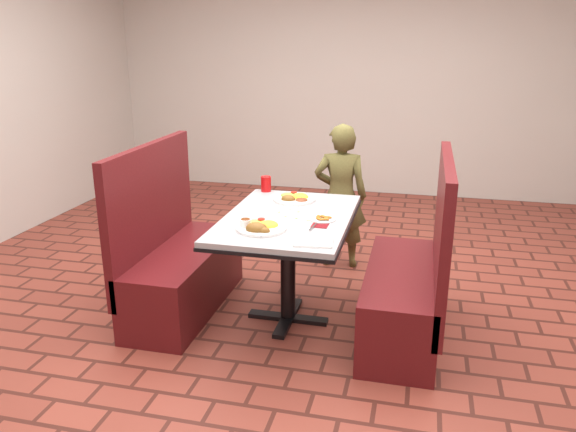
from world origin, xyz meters
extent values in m
plane|color=brown|center=(0.00, 0.00, 0.00)|extent=(7.00, 7.00, 0.00)
cube|color=beige|center=(0.00, 3.50, 1.40)|extent=(6.00, 0.04, 2.80)
cube|color=#A6A8AB|center=(0.00, 0.00, 0.73)|extent=(0.80, 1.20, 0.03)
cube|color=black|center=(0.00, 0.00, 0.70)|extent=(0.81, 1.21, 0.02)
cylinder|color=black|center=(0.00, 0.00, 0.36)|extent=(0.10, 0.10, 0.69)
cube|color=black|center=(0.00, 0.00, 0.01)|extent=(0.55, 0.08, 0.03)
cube|color=black|center=(0.00, 0.00, 0.01)|extent=(0.08, 0.55, 0.03)
cube|color=#5D1517|center=(-0.75, 0.00, 0.23)|extent=(0.45, 1.20, 0.45)
cube|color=#5D1517|center=(-0.97, 0.00, 0.70)|extent=(0.06, 1.20, 0.95)
cube|color=#5D1517|center=(0.75, 0.00, 0.23)|extent=(0.45, 1.20, 0.45)
cube|color=#5D1517|center=(0.97, 0.00, 0.70)|extent=(0.06, 1.20, 0.95)
imported|color=brown|center=(0.19, 1.07, 0.60)|extent=(0.46, 0.32, 1.21)
cylinder|color=white|center=(-0.09, -0.30, 0.76)|extent=(0.30, 0.30, 0.02)
ellipsoid|color=yellow|center=(-0.06, -0.26, 0.80)|extent=(0.12, 0.12, 0.06)
ellipsoid|color=#8EB147|center=(-0.15, -0.25, 0.79)|extent=(0.12, 0.10, 0.04)
cylinder|color=red|center=(-0.11, -0.22, 0.79)|extent=(0.04, 0.04, 0.01)
ellipsoid|color=brown|center=(-0.10, -0.36, 0.81)|extent=(0.13, 0.10, 0.08)
ellipsoid|color=brown|center=(-0.05, -0.38, 0.79)|extent=(0.07, 0.05, 0.05)
cylinder|color=white|center=(-0.19, -0.31, 0.79)|extent=(0.07, 0.07, 0.04)
cylinder|color=#612D12|center=(-0.19, -0.31, 0.81)|extent=(0.06, 0.06, 0.01)
cylinder|color=white|center=(-0.04, 0.36, 0.76)|extent=(0.30, 0.30, 0.02)
ellipsoid|color=yellow|center=(-0.01, 0.40, 0.79)|extent=(0.12, 0.12, 0.05)
ellipsoid|color=#8EB147|center=(-0.10, 0.42, 0.79)|extent=(0.12, 0.10, 0.04)
cylinder|color=red|center=(-0.06, 0.44, 0.79)|extent=(0.04, 0.04, 0.01)
ellipsoid|color=brown|center=(0.02, 0.32, 0.78)|extent=(0.09, 0.09, 0.03)
ellipsoid|color=brown|center=(-0.07, 0.31, 0.80)|extent=(0.10, 0.08, 0.06)
cylinder|color=white|center=(0.23, -0.04, 0.76)|extent=(0.16, 0.16, 0.01)
cube|color=maroon|center=(0.24, -0.14, 0.75)|extent=(0.10, 0.10, 0.00)
cube|color=silver|center=(0.20, -0.19, 0.76)|extent=(0.03, 0.14, 0.00)
cylinder|color=red|center=(-0.31, 0.56, 0.81)|extent=(0.08, 0.08, 0.11)
cube|color=white|center=(0.26, -0.45, 0.76)|extent=(0.23, 0.19, 0.01)
cube|color=#B9B9BE|center=(-0.10, -0.33, 0.76)|extent=(0.07, 0.17, 0.00)
cube|color=silver|center=(-0.07, -0.38, 0.76)|extent=(0.04, 0.15, 0.00)
camera|label=1|loc=(0.82, -3.37, 1.86)|focal=35.00mm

